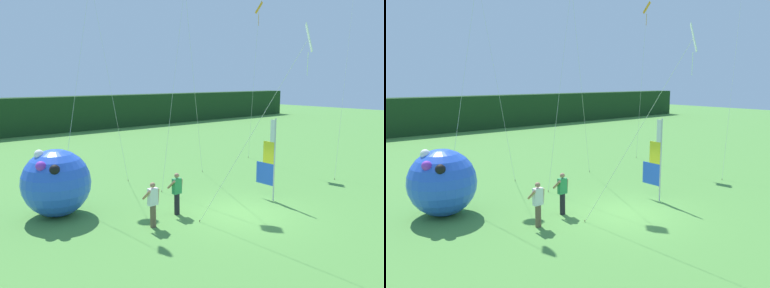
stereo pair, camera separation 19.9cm
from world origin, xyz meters
The scene contains 8 objects.
ground_plane centered at (0.00, 0.00, 0.00)m, with size 120.00×120.00×0.00m, color #518E3D.
distant_treeline centered at (0.00, 29.40, 1.83)m, with size 80.00×2.40×3.66m, color #193819.
banner_flag centered at (2.28, 0.46, 1.78)m, with size 0.06×1.03×3.72m.
person_near_banner centered at (-3.63, 1.06, 0.91)m, with size 0.55×0.48×1.70m.
person_mid_field centered at (-2.11, 1.57, 0.91)m, with size 0.55×0.48×1.71m.
inflatable_balloon centered at (-5.83, 4.55, 1.35)m, with size 2.69×2.69×2.74m.
kite_white_diamond_1 centered at (-0.94, -3.17, 6.25)m, with size 1.44×3.97×7.04m.
kite_orange_diamond_5 centered at (8.40, 6.49, 9.09)m, with size 0.86×1.35×10.19m.
Camera 2 is at (-11.24, -10.38, 5.36)m, focal length 36.33 mm.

